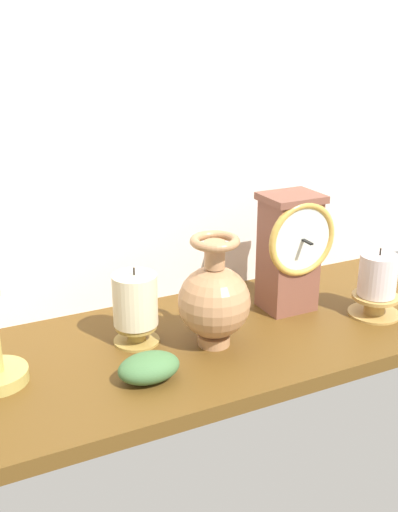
% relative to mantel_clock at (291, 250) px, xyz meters
% --- Properties ---
extents(ground_plane, '(1.00, 0.36, 0.02)m').
position_rel_mantel_clock_xyz_m(ground_plane, '(-0.14, -0.03, -0.12)').
color(ground_plane, '#593B15').
extents(back_wall, '(1.20, 0.02, 0.65)m').
position_rel_mantel_clock_xyz_m(back_wall, '(-0.14, 0.15, 0.22)').
color(back_wall, white).
rests_on(back_wall, ground_plane).
extents(mantel_clock, '(0.13, 0.11, 0.21)m').
position_rel_mantel_clock_xyz_m(mantel_clock, '(0.00, 0.00, 0.00)').
color(mantel_clock, brown).
rests_on(mantel_clock, ground_plane).
extents(brass_vase_bulbous, '(0.11, 0.11, 0.18)m').
position_rel_mantel_clock_xyz_m(brass_vase_bulbous, '(-0.18, -0.06, -0.03)').
color(brass_vase_bulbous, '#B17E54').
rests_on(brass_vase_bulbous, ground_plane).
extents(pillar_candle_front, '(0.07, 0.07, 0.13)m').
position_rel_mantel_clock_xyz_m(pillar_candle_front, '(-0.28, 0.00, -0.05)').
color(pillar_candle_front, '#A98A40').
rests_on(pillar_candle_front, ground_plane).
extents(pillar_candle_near_clock, '(0.09, 0.09, 0.12)m').
position_rel_mantel_clock_xyz_m(pillar_candle_near_clock, '(0.12, -0.09, -0.06)').
color(pillar_candle_near_clock, '#B48D48').
rests_on(pillar_candle_near_clock, ground_plane).
extents(ivy_sprig, '(0.09, 0.06, 0.04)m').
position_rel_mantel_clock_xyz_m(ivy_sprig, '(-0.31, -0.11, -0.09)').
color(ivy_sprig, '#426C3C').
rests_on(ivy_sprig, ground_plane).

